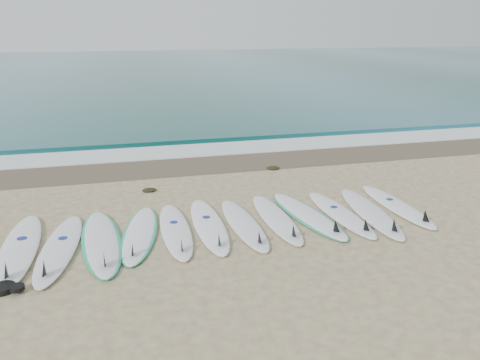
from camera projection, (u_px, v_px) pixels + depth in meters
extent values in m
plane|color=tan|center=(229.00, 228.00, 8.46)|extent=(120.00, 120.00, 0.00)
cube|color=#19595E|center=(141.00, 69.00, 38.34)|extent=(120.00, 55.00, 0.03)
cube|color=brown|center=(194.00, 165.00, 12.23)|extent=(120.00, 1.80, 0.01)
cube|color=silver|center=(187.00, 151.00, 13.51)|extent=(120.00, 1.40, 0.04)
cube|color=#19595E|center=(180.00, 138.00, 14.88)|extent=(120.00, 1.00, 0.10)
ellipsoid|color=white|center=(20.00, 248.00, 7.60)|extent=(0.65, 2.83, 0.09)
cone|color=black|center=(6.00, 269.00, 6.61)|extent=(0.25, 0.31, 0.30)
cylinder|color=navy|center=(22.00, 238.00, 7.84)|extent=(0.17, 0.17, 0.01)
ellipsoid|color=white|center=(60.00, 247.00, 7.63)|extent=(0.81, 2.69, 0.09)
cone|color=black|center=(44.00, 268.00, 6.67)|extent=(0.25, 0.30, 0.28)
cylinder|color=navy|center=(63.00, 238.00, 7.86)|extent=(0.17, 0.17, 0.01)
ellipsoid|color=white|center=(101.00, 241.00, 7.86)|extent=(0.79, 2.72, 0.09)
ellipsoid|color=#1CB882|center=(101.00, 241.00, 7.87)|extent=(0.88, 2.74, 0.06)
cone|color=black|center=(104.00, 259.00, 6.94)|extent=(0.25, 0.30, 0.29)
ellipsoid|color=white|center=(140.00, 233.00, 8.15)|extent=(0.88, 2.45, 0.08)
ellipsoid|color=#1CB882|center=(140.00, 234.00, 8.16)|extent=(0.97, 2.49, 0.06)
cone|color=black|center=(132.00, 249.00, 7.28)|extent=(0.24, 0.29, 0.26)
ellipsoid|color=white|center=(175.00, 230.00, 8.30)|extent=(0.52, 2.48, 0.08)
cone|color=black|center=(182.00, 244.00, 7.42)|extent=(0.21, 0.26, 0.26)
cylinder|color=navy|center=(174.00, 222.00, 8.50)|extent=(0.14, 0.14, 0.01)
ellipsoid|color=white|center=(209.00, 224.00, 8.50)|extent=(0.54, 2.58, 0.08)
cone|color=black|center=(219.00, 239.00, 7.59)|extent=(0.22, 0.28, 0.28)
cylinder|color=navy|center=(206.00, 217.00, 8.72)|extent=(0.15, 0.15, 0.01)
ellipsoid|color=white|center=(243.00, 224.00, 8.55)|extent=(0.62, 2.48, 0.08)
cone|color=black|center=(259.00, 237.00, 7.68)|extent=(0.22, 0.27, 0.26)
ellipsoid|color=white|center=(276.00, 218.00, 8.80)|extent=(0.55, 2.49, 0.08)
cone|color=black|center=(294.00, 230.00, 7.92)|extent=(0.21, 0.27, 0.27)
ellipsoid|color=white|center=(307.00, 215.00, 8.94)|extent=(0.93, 2.59, 0.08)
ellipsoid|color=#1CB882|center=(307.00, 215.00, 8.94)|extent=(1.02, 2.63, 0.06)
cone|color=black|center=(336.00, 226.00, 8.09)|extent=(0.26, 0.30, 0.27)
ellipsoid|color=white|center=(340.00, 213.00, 9.01)|extent=(0.66, 2.50, 0.08)
cone|color=black|center=(366.00, 225.00, 8.15)|extent=(0.22, 0.28, 0.26)
cylinder|color=navy|center=(334.00, 207.00, 9.21)|extent=(0.15, 0.15, 0.01)
ellipsoid|color=silver|center=(370.00, 212.00, 9.06)|extent=(0.78, 2.70, 0.09)
cone|color=black|center=(394.00, 225.00, 8.10)|extent=(0.25, 0.30, 0.28)
ellipsoid|color=white|center=(396.00, 205.00, 9.40)|extent=(0.57, 2.51, 0.08)
cone|color=black|center=(425.00, 216.00, 8.52)|extent=(0.22, 0.27, 0.27)
cylinder|color=navy|center=(390.00, 199.00, 9.61)|extent=(0.15, 0.15, 0.01)
ellipsoid|color=black|center=(149.00, 190.00, 10.31)|extent=(0.32, 0.25, 0.06)
ellipsoid|color=black|center=(273.00, 168.00, 11.88)|extent=(0.34, 0.26, 0.07)
cylinder|color=black|center=(3.00, 288.00, 6.46)|extent=(0.32, 0.32, 0.08)
cylinder|color=black|center=(17.00, 288.00, 6.40)|extent=(0.20, 0.20, 0.06)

